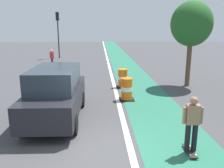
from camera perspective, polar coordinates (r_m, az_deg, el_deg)
name	(u,v)px	position (r m, az deg, el deg)	size (l,w,h in m)	color
ground_plane	(100,148)	(7.35, -2.87, -15.15)	(100.00, 100.00, 0.00)	#424244
bike_lane_strip	(130,72)	(18.93, 4.25, 2.86)	(2.50, 80.00, 0.01)	#286B51
lane_divider_stripe	(111,72)	(18.80, -0.30, 2.83)	(0.20, 80.00, 0.01)	silver
skateboarder_on_lane	(192,123)	(7.06, 18.76, -8.98)	(0.57, 0.81, 1.69)	black
parked_suv_nearest	(56,93)	(9.39, -13.40, -2.20)	(1.99, 4.64, 2.04)	black
traffic_barrel_front	(127,89)	(11.68, 3.56, -1.28)	(0.73, 0.73, 1.09)	orange
traffic_barrel_mid	(123,78)	(14.13, 2.61, 1.36)	(0.73, 0.73, 1.09)	orange
traffic_light_corner	(58,27)	(27.92, -12.90, 13.26)	(0.41, 0.32, 5.10)	#2D2D2D
pedestrian_crossing	(52,58)	(21.52, -14.26, 6.11)	(0.34, 0.20, 1.61)	#33333D
street_tree_sidewalk	(191,24)	(14.90, 18.59, 13.47)	(2.40, 2.40, 5.00)	brown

